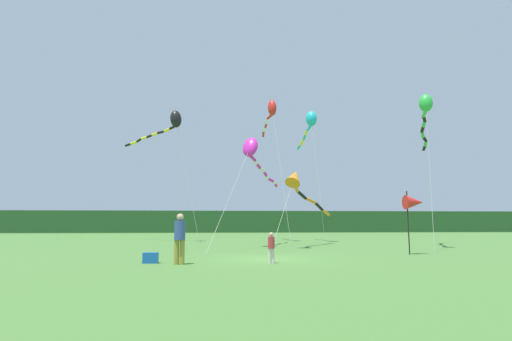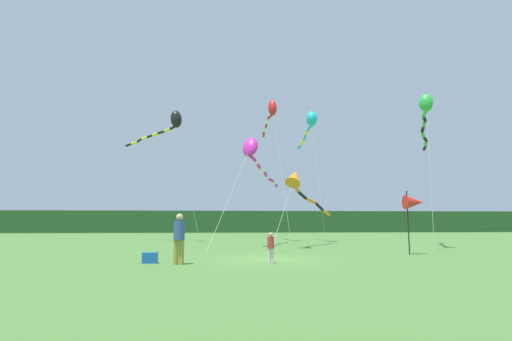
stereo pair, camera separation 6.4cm
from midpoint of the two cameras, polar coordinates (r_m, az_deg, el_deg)
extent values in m
plane|color=#477533|center=(17.08, 1.82, -12.49)|extent=(120.00, 120.00, 0.00)
cube|color=#234C23|center=(61.94, -3.00, -7.31)|extent=(108.00, 2.96, 3.27)
cylinder|color=olive|center=(15.04, -11.24, -11.37)|extent=(0.18, 0.18, 0.88)
cylinder|color=olive|center=(15.02, -10.46, -11.39)|extent=(0.18, 0.18, 0.88)
cylinder|color=#334C8C|center=(15.00, -10.78, -8.38)|extent=(0.40, 0.40, 0.70)
sphere|color=tan|center=(15.00, -10.74, -6.56)|extent=(0.26, 0.26, 0.26)
cylinder|color=silver|center=(15.17, 2.00, -12.09)|extent=(0.11, 0.11, 0.55)
cylinder|color=silver|center=(15.18, 2.48, -12.09)|extent=(0.11, 0.11, 0.55)
cylinder|color=#B23338|center=(15.14, 2.23, -10.24)|extent=(0.25, 0.25, 0.43)
sphere|color=tan|center=(15.13, 2.22, -9.11)|extent=(0.16, 0.16, 0.16)
cube|color=#1959B2|center=(15.74, -14.77, -11.97)|extent=(0.55, 0.32, 0.40)
cylinder|color=black|center=(20.57, 20.98, -6.94)|extent=(0.06, 0.06, 3.02)
cone|color=red|center=(20.75, 21.73, -4.23)|extent=(0.90, 0.70, 0.70)
cylinder|color=#B2B2B2|center=(24.22, 23.67, -0.18)|extent=(1.19, 2.19, 8.61)
ellipsoid|color=green|center=(26.26, 23.17, 8.87)|extent=(1.11, 1.15, 1.22)
cylinder|color=green|center=(26.48, 23.05, 7.54)|extent=(0.39, 0.81, 0.35)
cylinder|color=black|center=(27.15, 22.98, 6.85)|extent=(0.61, 0.76, 0.34)
cylinder|color=green|center=(27.84, 22.99, 6.20)|extent=(0.46, 0.81, 0.35)
cylinder|color=black|center=(28.52, 22.80, 5.53)|extent=(0.45, 0.82, 0.38)
cylinder|color=green|center=(29.21, 22.78, 4.84)|extent=(0.60, 0.78, 0.40)
cylinder|color=black|center=(29.89, 23.04, 4.21)|extent=(0.67, 0.73, 0.37)
cylinder|color=green|center=(30.58, 23.17, 3.62)|extent=(0.50, 0.81, 0.37)
cylinder|color=black|center=(31.28, 23.03, 3.04)|extent=(0.44, 0.82, 0.37)
cylinder|color=#B2B2B2|center=(29.75, 8.93, -0.97)|extent=(0.17, 2.94, 9.63)
ellipsoid|color=#1EB7CC|center=(32.02, 8.01, 7.32)|extent=(0.91, 1.21, 1.38)
cylinder|color=#1EB7CC|center=(32.29, 7.74, 6.11)|extent=(0.33, 0.98, 0.40)
cylinder|color=yellow|center=(33.10, 7.33, 5.44)|extent=(0.24, 0.96, 0.36)
cylinder|color=#1EB7CC|center=(33.94, 7.07, 4.79)|extent=(0.23, 0.97, 0.42)
cylinder|color=yellow|center=(34.75, 6.70, 4.04)|extent=(0.31, 0.99, 0.50)
cylinder|color=#1EB7CC|center=(35.56, 6.29, 3.38)|extent=(0.26, 0.96, 0.36)
cylinder|color=#B2B2B2|center=(31.14, -9.71, -1.09)|extent=(2.19, 1.87, 9.80)
ellipsoid|color=black|center=(33.04, -11.27, 7.23)|extent=(1.43, 1.41, 1.57)
cylinder|color=black|center=(33.11, -11.69, 6.05)|extent=(0.66, 0.59, 0.34)
cylinder|color=yellow|center=(33.54, -12.47, 5.66)|extent=(0.66, 0.59, 0.32)
cylinder|color=black|center=(33.94, -13.30, 5.34)|extent=(0.69, 0.48, 0.29)
cylinder|color=yellow|center=(34.34, -14.12, 5.06)|extent=(0.65, 0.58, 0.29)
cylinder|color=black|center=(34.80, -14.83, 4.77)|extent=(0.65, 0.59, 0.28)
cylinder|color=yellow|center=(35.25, -15.56, 4.51)|extent=(0.67, 0.53, 0.27)
cylinder|color=black|center=(35.71, -16.23, 4.18)|extent=(0.63, 0.64, 0.36)
cylinder|color=yellow|center=(36.16, -16.91, 3.81)|extent=(0.70, 0.51, 0.33)
cylinder|color=black|center=(36.58, -17.66, 3.52)|extent=(0.68, 0.55, 0.30)
cylinder|color=#B2B2B2|center=(22.18, 4.02, -5.89)|extent=(1.84, 2.97, 4.21)
cone|color=orange|center=(23.92, 5.58, -0.95)|extent=(1.48, 1.62, 1.35)
cylinder|color=orange|center=(24.51, 5.81, -2.43)|extent=(0.62, 1.36, 0.53)
cylinder|color=black|center=(25.74, 6.62, -3.46)|extent=(0.94, 1.24, 0.58)
cylinder|color=orange|center=(26.90, 7.86, -4.26)|extent=(1.03, 1.15, 0.42)
cylinder|color=black|center=(28.08, 9.02, -5.05)|extent=(0.96, 1.24, 0.64)
cylinder|color=orange|center=(29.29, 10.00, -5.91)|extent=(0.96, 1.22, 0.55)
cylinder|color=#B2B2B2|center=(22.25, -3.51, -3.31)|extent=(2.50, 4.80, 6.22)
ellipsoid|color=#E026B2|center=(25.08, -0.74, 3.36)|extent=(1.39, 1.46, 1.52)
cylinder|color=#E026B2|center=(25.24, -0.40, 1.78)|extent=(0.54, 0.70, 0.39)
cylinder|color=white|center=(25.82, 0.04, 1.24)|extent=(0.35, 0.70, 0.30)
cylinder|color=#E026B2|center=(26.41, 0.39, 0.71)|extent=(0.48, 0.72, 0.39)
cylinder|color=white|center=(26.97, 0.93, 0.15)|extent=(0.53, 0.69, 0.35)
cylinder|color=#E026B2|center=(27.54, 1.39, -0.41)|extent=(0.43, 0.73, 0.41)
cylinder|color=white|center=(28.15, 1.66, -0.92)|extent=(0.38, 0.71, 0.33)
cylinder|color=#E026B2|center=(28.71, 2.14, -1.32)|extent=(0.60, 0.65, 0.33)
cylinder|color=white|center=(29.27, 2.68, -1.65)|extent=(0.45, 0.69, 0.28)
cylinder|color=#E026B2|center=(29.89, 2.92, -2.01)|extent=(0.37, 0.72, 0.37)
cylinder|color=#B2B2B2|center=(29.74, 3.66, 0.05)|extent=(0.74, 4.12, 10.76)
ellipsoid|color=red|center=(32.80, 2.42, 8.94)|extent=(0.88, 1.26, 1.54)
cylinder|color=red|center=(33.03, 2.09, 7.72)|extent=(0.47, 0.96, 0.31)
cylinder|color=white|center=(33.84, 1.70, 7.10)|extent=(0.22, 0.96, 0.37)
cylinder|color=red|center=(34.70, 1.54, 6.49)|extent=(0.21, 0.94, 0.31)
cylinder|color=white|center=(35.55, 1.32, 5.95)|extent=(0.27, 0.96, 0.33)
cylinder|color=red|center=(36.39, 1.16, 5.28)|extent=(0.27, 0.99, 0.50)
camera|label=1|loc=(0.03, -89.92, -0.01)|focal=28.01mm
camera|label=2|loc=(0.03, 90.08, 0.01)|focal=28.01mm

